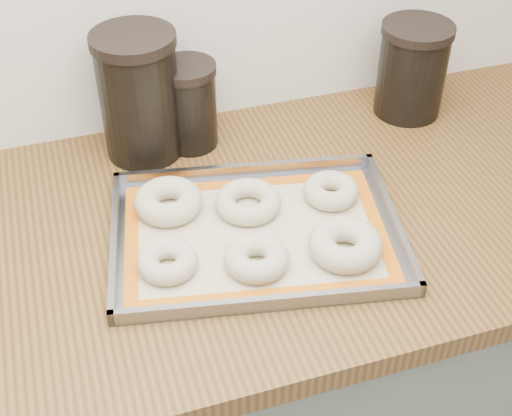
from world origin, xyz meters
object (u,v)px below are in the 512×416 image
object	(u,v)px
baking_tray	(256,233)
canister_mid	(189,105)
canister_right	(412,69)
bagel_front_right	(345,245)
canister_left	(139,95)
bagel_back_mid	(248,202)
bagel_back_left	(168,201)
bagel_front_left	(168,261)
bagel_back_right	(331,191)
bagel_front_mid	(257,258)

from	to	relation	value
baking_tray	canister_mid	world-z (taller)	canister_mid
canister_mid	canister_right	bearing A→B (deg)	-2.90
bagel_front_right	canister_mid	distance (m)	0.41
canister_left	canister_right	distance (m)	0.53
bagel_back_mid	baking_tray	bearing A→B (deg)	-95.61
bagel_back_left	bagel_back_mid	bearing A→B (deg)	-16.83
bagel_front_left	bagel_back_right	xyz separation A→B (m)	(0.30, 0.08, 0.00)
bagel_front_left	bagel_back_left	size ratio (longest dim) A/B	0.81
bagel_front_mid	bagel_back_mid	bearing A→B (deg)	78.24
bagel_back_mid	bagel_back_right	distance (m)	0.14
bagel_back_mid	canister_right	bearing A→B (deg)	27.32
bagel_front_mid	bagel_back_right	distance (m)	0.21
bagel_front_right	bagel_back_left	world-z (taller)	bagel_front_right
bagel_front_left	bagel_front_mid	world-z (taller)	bagel_front_mid
bagel_back_right	canister_left	bearing A→B (deg)	138.13
bagel_back_mid	canister_left	xyz separation A→B (m)	(-0.13, 0.23, 0.10)
bagel_back_mid	canister_left	world-z (taller)	canister_left
canister_mid	canister_right	size ratio (longest dim) A/B	0.89
bagel_front_right	bagel_back_right	world-z (taller)	bagel_front_right
bagel_front_right	bagel_back_right	size ratio (longest dim) A/B	1.22
bagel_front_right	canister_right	xyz separation A→B (m)	(0.29, 0.36, 0.07)
canister_mid	bagel_back_left	bearing A→B (deg)	-113.89
bagel_front_right	bagel_back_mid	xyz separation A→B (m)	(-0.11, 0.15, -0.00)
bagel_front_mid	canister_right	distance (m)	0.55
bagel_back_mid	canister_left	distance (m)	0.28
canister_left	bagel_back_right	bearing A→B (deg)	-41.87
bagel_front_right	canister_mid	bearing A→B (deg)	112.09
bagel_front_left	bagel_front_right	xyz separation A→B (m)	(0.27, -0.05, 0.00)
bagel_front_right	bagel_back_right	xyz separation A→B (m)	(0.03, 0.13, -0.00)
baking_tray	bagel_back_mid	xyz separation A→B (m)	(0.01, 0.06, 0.01)
baking_tray	bagel_front_right	distance (m)	0.15
baking_tray	bagel_back_right	distance (m)	0.16
bagel_front_left	canister_left	distance (m)	0.34
bagel_front_right	canister_right	world-z (taller)	canister_right
bagel_front_right	bagel_back_right	distance (m)	0.14
baking_tray	canister_right	bearing A→B (deg)	33.64
baking_tray	bagel_front_mid	distance (m)	0.08
bagel_back_right	canister_right	world-z (taller)	canister_right
canister_left	bagel_back_left	bearing A→B (deg)	-89.03
baking_tray	bagel_back_right	size ratio (longest dim) A/B	5.47
baking_tray	bagel_front_right	bearing A→B (deg)	-36.42
bagel_back_mid	bagel_front_right	bearing A→B (deg)	-53.49
bagel_front_mid	bagel_back_mid	xyz separation A→B (m)	(0.03, 0.13, -0.00)
baking_tray	bagel_front_left	distance (m)	0.16
bagel_back_left	bagel_back_right	distance (m)	0.27
bagel_front_mid	canister_left	bearing A→B (deg)	105.66
bagel_front_left	bagel_back_right	world-z (taller)	same
bagel_front_mid	canister_left	xyz separation A→B (m)	(-0.10, 0.36, 0.10)
canister_mid	bagel_back_mid	bearing A→B (deg)	-79.45
bagel_back_mid	bagel_back_right	world-z (taller)	same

